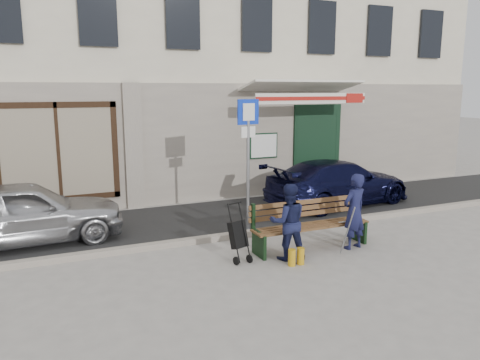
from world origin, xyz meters
TOP-DOWN VIEW (x-y plane):
  - ground at (0.00, 0.00)m, footprint 80.00×80.00m
  - asphalt_lane at (0.00, 3.10)m, footprint 60.00×3.20m
  - curb at (0.00, 1.50)m, footprint 60.00×0.18m
  - building at (0.01, 8.45)m, footprint 20.00×8.27m
  - car_silver at (-4.01, 2.83)m, footprint 3.89×1.73m
  - car_navy at (3.62, 3.05)m, footprint 4.33×2.16m
  - parking_sign at (0.45, 1.91)m, footprint 0.52×0.13m
  - bench at (1.02, 0.34)m, footprint 2.40×1.17m
  - man at (1.81, 0.00)m, footprint 0.60×0.46m
  - woman at (0.36, 0.01)m, footprint 0.79×0.69m
  - stroller at (-0.49, 0.30)m, footprint 0.37×0.47m

SIDE VIEW (x-z plane):
  - ground at x=0.00m, z-range 0.00..0.00m
  - asphalt_lane at x=0.00m, z-range 0.00..0.01m
  - curb at x=0.00m, z-range 0.00..0.12m
  - bench at x=1.02m, z-range -0.03..0.95m
  - stroller at x=-0.49m, z-range -0.06..0.98m
  - car_navy at x=3.62m, z-range 0.00..1.21m
  - car_silver at x=-4.01m, z-range 0.00..1.30m
  - woman at x=0.36m, z-range 0.00..1.40m
  - man at x=1.81m, z-range 0.00..1.47m
  - parking_sign at x=0.45m, z-range 0.50..3.34m
  - building at x=0.01m, z-range -0.03..9.97m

